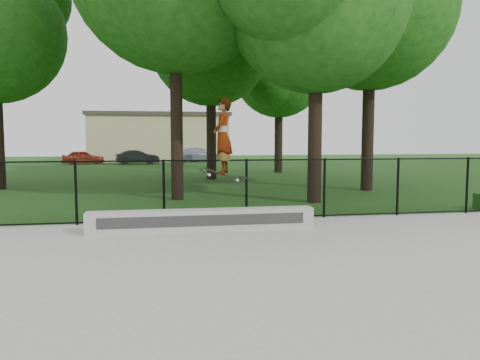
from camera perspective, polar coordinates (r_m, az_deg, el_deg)
The scene contains 10 objects.
ground at distance 6.05m, azimuth 11.59°, elevation -14.94°, with size 100.00×100.00×0.00m, color #245317.
concrete_slab at distance 6.04m, azimuth 11.60°, elevation -14.67°, with size 14.00×12.00×0.06m, color #969691.
grind_ledge at distance 10.18m, azimuth -4.58°, elevation -4.90°, with size 4.88×0.40×0.47m, color #B5B5B0.
car_a at distance 38.87m, azimuth -18.57°, elevation 2.64°, with size 1.28×3.17×1.09m, color maroon.
car_b at distance 37.94m, azimuth -12.39°, elevation 2.74°, with size 1.17×3.04×1.10m, color black.
car_c at distance 40.92m, azimuth -4.98°, elevation 3.11°, with size 1.75×3.95×1.25m, color #8C909F.
skater_airborne at distance 9.94m, azimuth -2.11°, elevation 5.19°, with size 0.80×0.67×1.81m.
chainlink_fence at distance 11.45m, azimuth 0.79°, elevation -1.15°, with size 16.06×0.06×1.50m.
tree_row at distance 19.83m, azimuth -1.45°, elevation 18.84°, with size 20.52×18.52×11.02m.
distant_building at distance 43.28m, azimuth -9.81°, elevation 5.21°, with size 12.40×6.40×4.30m.
Camera 1 is at (-2.12, -5.28, 2.07)m, focal length 35.00 mm.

